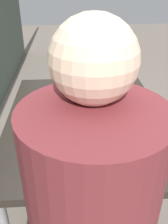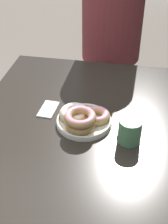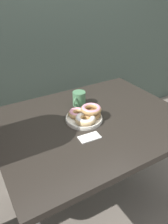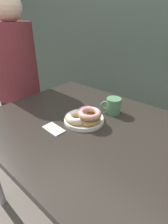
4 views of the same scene
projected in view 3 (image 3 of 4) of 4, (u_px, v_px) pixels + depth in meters
ground_plane at (97, 208)px, 1.72m from camera, size 14.00×14.00×0.00m
wall_back at (30, 14)px, 1.89m from camera, size 8.00×0.05×2.60m
dining_table at (91, 129)px, 1.44m from camera, size 1.21×0.94×0.78m
donut_plate at (86, 115)px, 1.38m from camera, size 0.26×0.27×0.09m
coffee_mug at (79, 98)px, 1.54m from camera, size 0.12×0.10×0.10m
napkin at (90, 137)px, 1.23m from camera, size 0.13×0.08×0.01m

